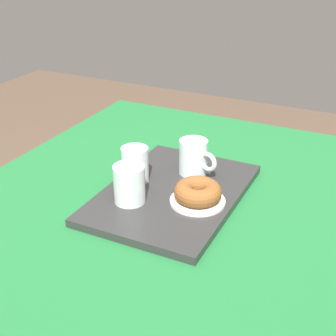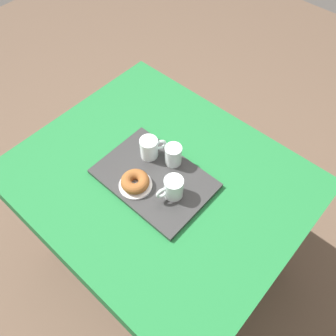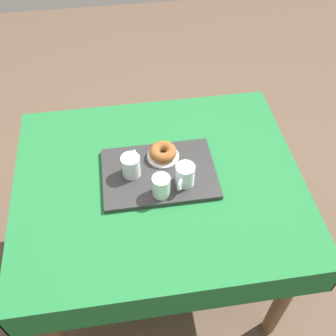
# 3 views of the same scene
# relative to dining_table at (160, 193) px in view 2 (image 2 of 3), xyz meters

# --- Properties ---
(ground_plane) EXTENTS (6.00, 6.00, 0.00)m
(ground_plane) POSITION_rel_dining_table_xyz_m (0.00, 0.00, -0.66)
(ground_plane) COLOR brown
(dining_table) EXTENTS (1.14, 0.95, 0.78)m
(dining_table) POSITION_rel_dining_table_xyz_m (0.00, 0.00, 0.00)
(dining_table) COLOR #1E6B33
(dining_table) RESTS_ON ground
(serving_tray) EXTENTS (0.45, 0.31, 0.02)m
(serving_tray) POSITION_rel_dining_table_xyz_m (0.01, 0.02, 0.13)
(serving_tray) COLOR #2D2D2D
(serving_tray) RESTS_ON dining_table
(tea_mug_left) EXTENTS (0.07, 0.11, 0.09)m
(tea_mug_left) POSITION_rel_dining_table_xyz_m (-0.10, 0.03, 0.18)
(tea_mug_left) COLOR silver
(tea_mug_left) RESTS_ON serving_tray
(tea_mug_right) EXTENTS (0.08, 0.11, 0.09)m
(tea_mug_right) POSITION_rel_dining_table_xyz_m (0.10, -0.05, 0.18)
(tea_mug_right) COLOR silver
(tea_mug_right) RESTS_ON serving_tray
(water_glass_near) EXTENTS (0.07, 0.07, 0.09)m
(water_glass_near) POSITION_rel_dining_table_xyz_m (-0.00, -0.08, 0.18)
(water_glass_near) COLOR silver
(water_glass_near) RESTS_ON serving_tray
(donut_plate_left) EXTENTS (0.13, 0.13, 0.01)m
(donut_plate_left) POSITION_rel_dining_table_xyz_m (0.03, 0.10, 0.15)
(donut_plate_left) COLOR white
(donut_plate_left) RESTS_ON serving_tray
(sugar_donut_left) EXTENTS (0.11, 0.11, 0.04)m
(sugar_donut_left) POSITION_rel_dining_table_xyz_m (0.03, 0.10, 0.17)
(sugar_donut_left) COLOR brown
(sugar_donut_left) RESTS_ON donut_plate_left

